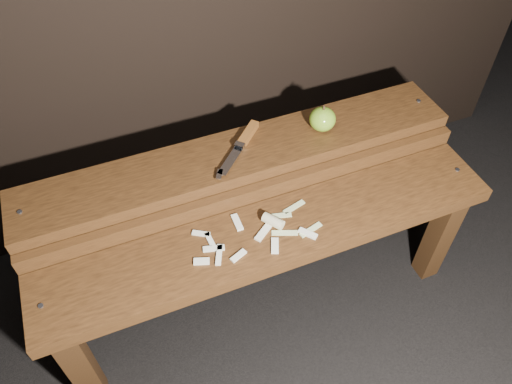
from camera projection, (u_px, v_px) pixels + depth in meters
name	position (u px, v px, depth m)	size (l,w,h in m)	color
ground	(263.00, 299.00, 1.59)	(60.00, 60.00, 0.00)	black
bench_front_tier	(274.00, 249.00, 1.29)	(1.20, 0.20, 0.42)	black
bench_rear_tier	(242.00, 174.00, 1.38)	(1.20, 0.21, 0.50)	black
apple	(322.00, 119.00, 1.36)	(0.07, 0.07, 0.08)	olive
knife	(244.00, 141.00, 1.33)	(0.18, 0.17, 0.02)	brown
apple_scraps	(261.00, 230.00, 1.24)	(0.34, 0.15, 0.03)	beige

